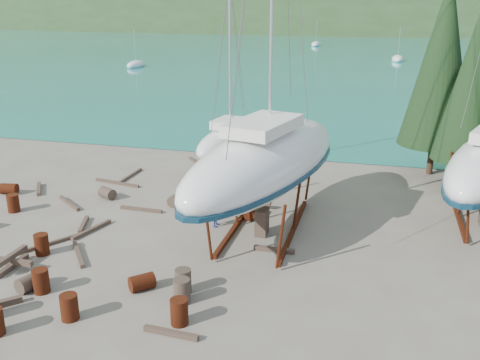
# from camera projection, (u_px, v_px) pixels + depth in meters

# --- Properties ---
(ground) EXTENTS (600.00, 600.00, 0.00)m
(ground) POSITION_uv_depth(u_px,v_px,m) (170.00, 253.00, 21.95)
(ground) COLOR #64594F
(ground) RESTS_ON ground
(bay_water) EXTENTS (700.00, 700.00, 0.00)m
(bay_water) POSITION_uv_depth(u_px,v_px,m) (374.00, 20.00, 310.63)
(bay_water) COLOR teal
(bay_water) RESTS_ON ground
(far_hill) EXTENTS (800.00, 360.00, 110.00)m
(far_hill) POSITION_uv_depth(u_px,v_px,m) (375.00, 19.00, 315.22)
(far_hill) COLOR #24381C
(far_hill) RESTS_ON ground
(far_house_left) EXTENTS (6.60, 5.60, 5.60)m
(far_house_left) POSITION_uv_depth(u_px,v_px,m) (210.00, 20.00, 209.80)
(far_house_left) COLOR beige
(far_house_left) RESTS_ON ground
(far_house_center) EXTENTS (6.60, 5.60, 5.60)m
(far_house_center) POSITION_uv_depth(u_px,v_px,m) (311.00, 21.00, 200.03)
(far_house_center) COLOR beige
(far_house_center) RESTS_ON ground
(far_house_right) EXTENTS (6.60, 5.60, 5.60)m
(far_house_right) POSITION_uv_depth(u_px,v_px,m) (453.00, 22.00, 187.82)
(far_house_right) COLOR beige
(far_house_right) RESTS_ON ground
(cypress_near_right) EXTENTS (3.60, 3.60, 10.00)m
(cypress_near_right) POSITION_uv_depth(u_px,v_px,m) (474.00, 82.00, 28.06)
(cypress_near_right) COLOR black
(cypress_near_right) RESTS_ON ground
(cypress_back_left) EXTENTS (4.14, 4.14, 11.50)m
(cypress_back_left) POSITION_uv_depth(u_px,v_px,m) (442.00, 61.00, 29.98)
(cypress_back_left) COLOR black
(cypress_back_left) RESTS_ON ground
(moored_boat_left) EXTENTS (2.00, 5.00, 6.05)m
(moored_boat_left) POSITION_uv_depth(u_px,v_px,m) (136.00, 65.00, 84.14)
(moored_boat_left) COLOR silver
(moored_boat_left) RESTS_ON ground
(moored_boat_mid) EXTENTS (2.00, 5.00, 6.05)m
(moored_boat_mid) POSITION_uv_depth(u_px,v_px,m) (398.00, 59.00, 92.70)
(moored_boat_mid) COLOR silver
(moored_boat_mid) RESTS_ON ground
(moored_boat_far) EXTENTS (2.00, 5.00, 6.05)m
(moored_boat_far) POSITION_uv_depth(u_px,v_px,m) (316.00, 44.00, 124.59)
(moored_boat_far) COLOR silver
(moored_boat_far) RESTS_ON ground
(large_sailboat_near) EXTENTS (6.66, 13.30, 20.12)m
(large_sailboat_near) POSITION_uv_depth(u_px,v_px,m) (266.00, 161.00, 23.27)
(large_sailboat_near) COLOR silver
(large_sailboat_near) RESTS_ON ground
(small_sailboat_shore) EXTENTS (3.38, 7.41, 11.43)m
(small_sailboat_shore) POSITION_uv_depth(u_px,v_px,m) (229.00, 140.00, 32.23)
(small_sailboat_shore) COLOR silver
(small_sailboat_shore) RESTS_ON ground
(worker) EXTENTS (0.48, 0.67, 1.74)m
(worker) POSITION_uv_depth(u_px,v_px,m) (216.00, 208.00, 24.36)
(worker) COLOR navy
(worker) RESTS_ON ground
(drum_1) EXTENTS (0.81, 1.01, 0.58)m
(drum_1) POSITION_uv_depth(u_px,v_px,m) (29.00, 282.00, 19.09)
(drum_1) COLOR #2D2823
(drum_1) RESTS_ON ground
(drum_2) EXTENTS (0.97, 0.73, 0.58)m
(drum_2) POSITION_uv_depth(u_px,v_px,m) (9.00, 189.00, 28.64)
(drum_2) COLOR #56190E
(drum_2) RESTS_ON ground
(drum_3) EXTENTS (0.58, 0.58, 0.88)m
(drum_3) POSITION_uv_depth(u_px,v_px,m) (69.00, 307.00, 17.26)
(drum_3) COLOR #56190E
(drum_3) RESTS_ON ground
(drum_4) EXTENTS (1.04, 0.89, 0.58)m
(drum_4) POSITION_uv_depth(u_px,v_px,m) (239.00, 173.00, 31.30)
(drum_4) COLOR #56190E
(drum_4) RESTS_ON ground
(drum_5) EXTENTS (0.58, 0.58, 0.88)m
(drum_5) POSITION_uv_depth(u_px,v_px,m) (183.00, 281.00, 18.88)
(drum_5) COLOR #2D2823
(drum_5) RESTS_ON ground
(drum_6) EXTENTS (0.65, 0.92, 0.58)m
(drum_6) POSITION_uv_depth(u_px,v_px,m) (251.00, 212.00, 25.41)
(drum_6) COLOR #56190E
(drum_6) RESTS_ON ground
(drum_7) EXTENTS (0.58, 0.58, 0.88)m
(drum_7) POSITION_uv_depth(u_px,v_px,m) (179.00, 312.00, 17.00)
(drum_7) COLOR #56190E
(drum_7) RESTS_ON ground
(drum_8) EXTENTS (0.58, 0.58, 0.88)m
(drum_8) POSITION_uv_depth(u_px,v_px,m) (13.00, 203.00, 26.16)
(drum_8) COLOR #56190E
(drum_8) RESTS_ON ground
(drum_9) EXTENTS (1.05, 0.91, 0.58)m
(drum_9) POSITION_uv_depth(u_px,v_px,m) (107.00, 193.00, 27.96)
(drum_9) COLOR #2D2823
(drum_9) RESTS_ON ground
(drum_10) EXTENTS (0.58, 0.58, 0.88)m
(drum_10) POSITION_uv_depth(u_px,v_px,m) (41.00, 281.00, 18.88)
(drum_10) COLOR #56190E
(drum_10) RESTS_ON ground
(drum_11) EXTENTS (0.68, 0.94, 0.58)m
(drum_11) POSITION_uv_depth(u_px,v_px,m) (176.00, 200.00, 27.06)
(drum_11) COLOR #2D2823
(drum_11) RESTS_ON ground
(drum_12) EXTENTS (1.03, 1.03, 0.58)m
(drum_12) POSITION_uv_depth(u_px,v_px,m) (142.00, 282.00, 19.10)
(drum_12) COLOR #56190E
(drum_12) RESTS_ON ground
(drum_14) EXTENTS (0.58, 0.58, 0.88)m
(drum_14) POSITION_uv_depth(u_px,v_px,m) (42.00, 244.00, 21.72)
(drum_14) COLOR #56190E
(drum_14) RESTS_ON ground
(drum_17) EXTENTS (0.58, 0.58, 0.88)m
(drum_17) POSITION_uv_depth(u_px,v_px,m) (182.00, 291.00, 18.22)
(drum_17) COLOR #2D2823
(drum_17) RESTS_ON ground
(timber_0) EXTENTS (0.21, 2.83, 0.14)m
(timber_0) POSITION_uv_depth(u_px,v_px,m) (130.00, 176.00, 31.45)
(timber_0) COLOR #4E392C
(timber_0) RESTS_ON ground
(timber_1) EXTENTS (1.71, 0.20, 0.19)m
(timber_1) POSITION_uv_depth(u_px,v_px,m) (274.00, 250.00, 22.04)
(timber_1) COLOR #4E392C
(timber_1) RESTS_ON ground
(timber_2) EXTENTS (1.28, 1.78, 0.19)m
(timber_2) POSITION_uv_depth(u_px,v_px,m) (39.00, 189.00, 29.23)
(timber_2) COLOR #4E392C
(timber_2) RESTS_ON ground
(timber_3) EXTENTS (1.79, 2.68, 0.15)m
(timber_3) POSITION_uv_depth(u_px,v_px,m) (53.00, 243.00, 22.72)
(timber_3) COLOR #4E392C
(timber_3) RESTS_ON ground
(timber_4) EXTENTS (0.77, 1.74, 0.17)m
(timber_4) POSITION_uv_depth(u_px,v_px,m) (84.00, 224.00, 24.56)
(timber_4) COLOR #4E392C
(timber_4) RESTS_ON ground
(timber_5) EXTENTS (1.64, 2.00, 0.16)m
(timber_5) POSITION_uv_depth(u_px,v_px,m) (78.00, 254.00, 21.70)
(timber_5) COLOR #4E392C
(timber_5) RESTS_ON ground
(timber_6) EXTENTS (0.41, 2.02, 0.19)m
(timber_6) POSITION_uv_depth(u_px,v_px,m) (255.00, 175.00, 31.45)
(timber_6) COLOR #4E392C
(timber_6) RESTS_ON ground
(timber_7) EXTENTS (1.83, 0.28, 0.17)m
(timber_7) POSITION_uv_depth(u_px,v_px,m) (171.00, 333.00, 16.51)
(timber_7) COLOR #4E392C
(timber_7) RESTS_ON ground
(timber_8) EXTENTS (1.06, 1.66, 0.19)m
(timber_8) POSITION_uv_depth(u_px,v_px,m) (188.00, 201.00, 27.40)
(timber_8) COLOR #4E392C
(timber_8) RESTS_ON ground
(timber_9) EXTENTS (1.85, 2.14, 0.15)m
(timber_9) POSITION_uv_depth(u_px,v_px,m) (197.00, 163.00, 33.95)
(timber_9) COLOR #4E392C
(timber_9) RESTS_ON ground
(timber_10) EXTENTS (2.39, 2.12, 0.16)m
(timber_10) POSITION_uv_depth(u_px,v_px,m) (199.00, 191.00, 28.88)
(timber_10) COLOR #4E392C
(timber_10) RESTS_ON ground
(timber_11) EXTENTS (2.24, 0.23, 0.15)m
(timber_11) POSITION_uv_depth(u_px,v_px,m) (141.00, 209.00, 26.37)
(timber_11) COLOR #4E392C
(timber_11) RESTS_ON ground
(timber_12) EXTENTS (0.76, 2.32, 0.17)m
(timber_12) POSITION_uv_depth(u_px,v_px,m) (92.00, 230.00, 23.99)
(timber_12) COLOR #4E392C
(timber_12) RESTS_ON ground
(timber_15) EXTENTS (2.93, 0.67, 0.15)m
(timber_15) POSITION_uv_depth(u_px,v_px,m) (117.00, 183.00, 30.23)
(timber_15) COLOR #4E392C
(timber_15) RESTS_ON ground
(timber_17) EXTENTS (1.98, 1.53, 0.16)m
(timber_17) POSITION_uv_depth(u_px,v_px,m) (69.00, 203.00, 27.17)
(timber_17) COLOR #4E392C
(timber_17) RESTS_ON ground
(timber_pile_fore) EXTENTS (1.80, 1.80, 0.60)m
(timber_pile_fore) POSITION_uv_depth(u_px,v_px,m) (12.00, 261.00, 20.61)
(timber_pile_fore) COLOR #4E392C
(timber_pile_fore) RESTS_ON ground
(timber_pile_aft) EXTENTS (1.80, 1.80, 0.60)m
(timber_pile_aft) POSITION_uv_depth(u_px,v_px,m) (253.00, 203.00, 26.63)
(timber_pile_aft) COLOR #4E392C
(timber_pile_aft) RESTS_ON ground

